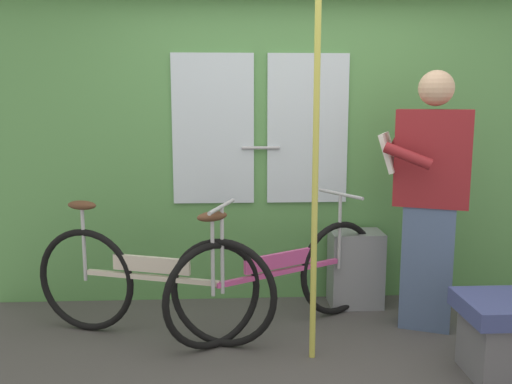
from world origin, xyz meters
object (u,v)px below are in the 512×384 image
object	(u,v)px
trash_bin_by_wall	(355,268)
handrail_pole	(315,170)
bicycle_near_door	(280,278)
passenger_reading_newspaper	(429,196)
bicycle_leaning_behind	(151,283)

from	to	relation	value
trash_bin_by_wall	handrail_pole	size ratio (longest dim) A/B	0.25
handrail_pole	bicycle_near_door	bearing A→B (deg)	111.54
passenger_reading_newspaper	handrail_pole	distance (m)	0.95
bicycle_leaning_behind	passenger_reading_newspaper	world-z (taller)	passenger_reading_newspaper
passenger_reading_newspaper	bicycle_near_door	bearing A→B (deg)	23.05
bicycle_leaning_behind	passenger_reading_newspaper	xyz separation A→B (m)	(1.82, 0.09, 0.53)
passenger_reading_newspaper	trash_bin_by_wall	bearing A→B (deg)	-26.21
passenger_reading_newspaper	trash_bin_by_wall	size ratio (longest dim) A/B	3.04
bicycle_near_door	handrail_pole	bearing A→B (deg)	-98.86
bicycle_near_door	trash_bin_by_wall	distance (m)	0.75
bicycle_leaning_behind	trash_bin_by_wall	xyz separation A→B (m)	(1.45, 0.52, -0.09)
bicycle_near_door	passenger_reading_newspaper	size ratio (longest dim) A/B	0.87
bicycle_leaning_behind	trash_bin_by_wall	size ratio (longest dim) A/B	2.81
bicycle_near_door	passenger_reading_newspaper	xyz separation A→B (m)	(0.98, 0.00, 0.54)
bicycle_leaning_behind	handrail_pole	distance (m)	1.29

